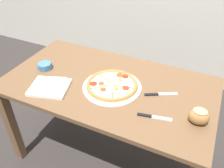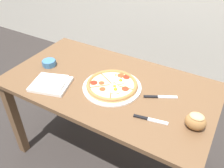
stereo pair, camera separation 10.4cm
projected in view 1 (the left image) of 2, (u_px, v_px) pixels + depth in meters
The scene contains 8 objects.
ground_plane at pixel (109, 152), 1.99m from camera, with size 12.00×12.00×0.00m, color #2D2826.
dining_table at pixel (108, 95), 1.62m from camera, with size 1.38×0.77×0.72m.
pizza at pixel (112, 85), 1.51m from camera, with size 0.37×0.37×0.05m.
ramekin_bowl at pixel (45, 66), 1.68m from camera, with size 0.10×0.10×0.04m.
napkin_folded at pixel (49, 87), 1.50m from camera, with size 0.28×0.26×0.04m.
bread_piece_near at pixel (199, 116), 1.24m from camera, with size 0.11×0.09×0.10m.
knife_main at pixel (161, 94), 1.46m from camera, with size 0.19×0.11×0.01m.
knife_spare at pixel (154, 117), 1.30m from camera, with size 0.19×0.05×0.01m.
Camera 1 is at (0.55, -1.12, 1.65)m, focal length 38.00 mm.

